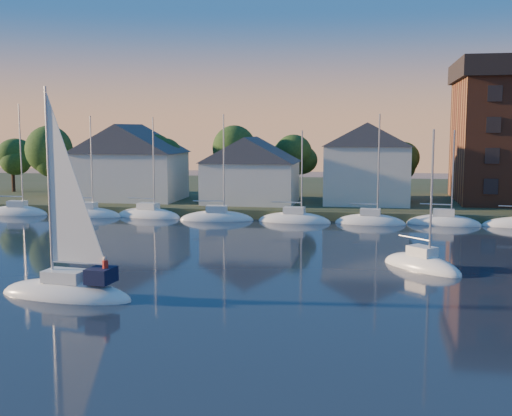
% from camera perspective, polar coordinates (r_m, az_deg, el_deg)
% --- Properties ---
extents(shoreline_land, '(160.00, 50.00, 2.00)m').
position_cam_1_polar(shoreline_land, '(95.71, 5.14, 1.01)').
color(shoreline_land, '#334025').
rests_on(shoreline_land, ground).
extents(wooden_dock, '(120.00, 3.00, 1.00)m').
position_cam_1_polar(wooden_dock, '(73.02, 3.40, -0.87)').
color(wooden_dock, brown).
rests_on(wooden_dock, ground).
extents(clubhouse_west, '(13.65, 9.45, 9.64)m').
position_cam_1_polar(clubhouse_west, '(83.83, -11.16, 4.11)').
color(clubhouse_west, silver).
rests_on(clubhouse_west, shoreline_land).
extents(clubhouse_centre, '(11.55, 8.40, 8.08)m').
position_cam_1_polar(clubhouse_centre, '(78.37, -0.47, 3.46)').
color(clubhouse_centre, silver).
rests_on(clubhouse_centre, shoreline_land).
extents(clubhouse_east, '(10.50, 8.40, 9.80)m').
position_cam_1_polar(clubhouse_east, '(78.85, 9.87, 4.01)').
color(clubhouse_east, silver).
rests_on(clubhouse_east, shoreline_land).
extents(tree_line, '(93.40, 5.40, 8.90)m').
position_cam_1_polar(tree_line, '(83.09, 5.77, 5.04)').
color(tree_line, '#332117').
rests_on(tree_line, shoreline_land).
extents(moored_fleet, '(87.50, 2.40, 12.05)m').
position_cam_1_polar(moored_fleet, '(70.06, 3.09, -1.13)').
color(moored_fleet, white).
rests_on(moored_fleet, ground).
extents(hero_sailboat, '(8.95, 3.69, 13.66)m').
position_cam_1_polar(hero_sailboat, '(40.52, -16.40, -6.82)').
color(hero_sailboat, white).
rests_on(hero_sailboat, ground).
extents(drifting_sailboat_right, '(6.58, 6.61, 11.16)m').
position_cam_1_polar(drifting_sailboat_right, '(48.18, 14.50, -5.14)').
color(drifting_sailboat_right, white).
rests_on(drifting_sailboat_right, ground).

